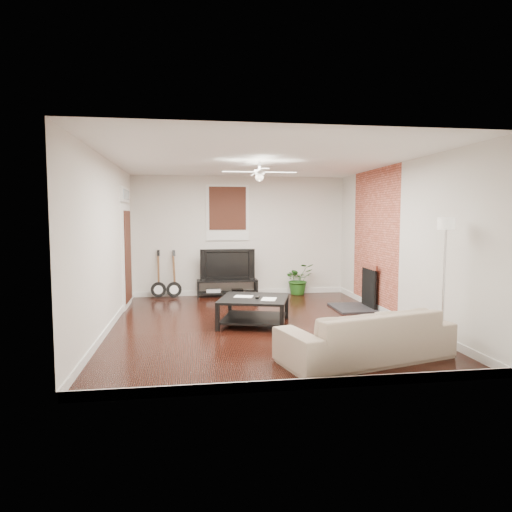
{
  "coord_description": "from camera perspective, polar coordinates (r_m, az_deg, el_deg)",
  "views": [
    {
      "loc": [
        -1.15,
        -7.56,
        1.85
      ],
      "look_at": [
        0.0,
        0.4,
        1.15
      ],
      "focal_mm": 31.51,
      "sensor_mm": 36.0,
      "label": 1
    }
  ],
  "objects": [
    {
      "name": "room",
      "position": [
        7.66,
        0.43,
        1.61
      ],
      "size": [
        5.01,
        6.01,
        2.81
      ],
      "color": "black",
      "rests_on": "ground"
    },
    {
      "name": "brick_accent",
      "position": [
        9.31,
        14.8,
        2.04
      ],
      "size": [
        0.02,
        2.2,
        2.8
      ],
      "primitive_type": "cube",
      "color": "#A84A36",
      "rests_on": "floor"
    },
    {
      "name": "fireplace",
      "position": [
        9.29,
        13.03,
        -3.75
      ],
      "size": [
        0.8,
        1.1,
        0.92
      ],
      "primitive_type": "cube",
      "color": "black",
      "rests_on": "floor"
    },
    {
      "name": "window_back",
      "position": [
        10.56,
        -3.63,
        5.51
      ],
      "size": [
        1.0,
        0.06,
        1.3
      ],
      "primitive_type": "cube",
      "color": "#38180F",
      "rests_on": "wall_back"
    },
    {
      "name": "door_left",
      "position": [
        9.56,
        -16.09,
        1.19
      ],
      "size": [
        0.08,
        1.0,
        2.5
      ],
      "primitive_type": "cube",
      "color": "white",
      "rests_on": "wall_left"
    },
    {
      "name": "tv_stand",
      "position": [
        10.5,
        -3.66,
        -4.09
      ],
      "size": [
        1.4,
        0.37,
        0.39
      ],
      "primitive_type": "cube",
      "color": "black",
      "rests_on": "floor"
    },
    {
      "name": "tv",
      "position": [
        10.45,
        -3.69,
        -1.05
      ],
      "size": [
        1.25,
        0.16,
        0.72
      ],
      "primitive_type": "imported",
      "color": "black",
      "rests_on": "tv_stand"
    },
    {
      "name": "coffee_table",
      "position": [
        7.8,
        -0.25,
        -6.98
      ],
      "size": [
        1.39,
        1.39,
        0.47
      ],
      "primitive_type": "cube",
      "rotation": [
        0.0,
        0.0,
        -0.28
      ],
      "color": "black",
      "rests_on": "floor"
    },
    {
      "name": "sofa",
      "position": [
        6.07,
        13.74,
        -9.67
      ],
      "size": [
        2.42,
        1.45,
        0.66
      ],
      "primitive_type": "imported",
      "rotation": [
        0.0,
        0.0,
        3.41
      ],
      "color": "#C0A790",
      "rests_on": "floor"
    },
    {
      "name": "floor_lamp",
      "position": [
        6.54,
        22.75,
        -3.55
      ],
      "size": [
        0.37,
        0.37,
        1.85
      ],
      "primitive_type": null,
      "rotation": [
        0.0,
        0.0,
        0.27
      ],
      "color": "silver",
      "rests_on": "floor"
    },
    {
      "name": "potted_plant",
      "position": [
        10.78,
        5.4,
        -2.91
      ],
      "size": [
        0.81,
        0.75,
        0.75
      ],
      "primitive_type": "imported",
      "rotation": [
        0.0,
        0.0,
        0.29
      ],
      "color": "#225919",
      "rests_on": "floor"
    },
    {
      "name": "guitar_left",
      "position": [
        10.41,
        -12.31,
        -2.27
      ],
      "size": [
        0.36,
        0.27,
        1.11
      ],
      "primitive_type": null,
      "rotation": [
        0.0,
        0.0,
        0.09
      ],
      "color": "black",
      "rests_on": "floor"
    },
    {
      "name": "guitar_right",
      "position": [
        10.36,
        -10.39,
        -2.27
      ],
      "size": [
        0.38,
        0.3,
        1.11
      ],
      "primitive_type": null,
      "rotation": [
        0.0,
        0.0,
        0.19
      ],
      "color": "black",
      "rests_on": "floor"
    },
    {
      "name": "ceiling_fan",
      "position": [
        7.68,
        0.43,
        10.58
      ],
      "size": [
        1.24,
        1.24,
        0.32
      ],
      "primitive_type": null,
      "color": "white",
      "rests_on": "ceiling"
    }
  ]
}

